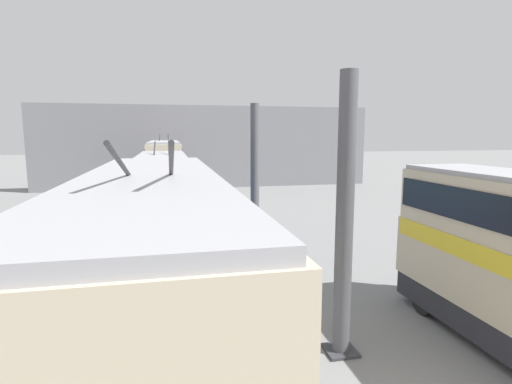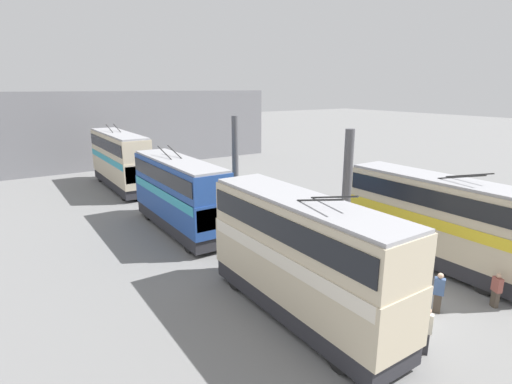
{
  "view_description": "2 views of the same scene",
  "coord_description": "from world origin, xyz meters",
  "px_view_note": "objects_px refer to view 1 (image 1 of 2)",
  "views": [
    {
      "loc": [
        -5.12,
        4.33,
        5.76
      ],
      "look_at": [
        12.38,
        0.49,
        3.17
      ],
      "focal_mm": 28.0,
      "sensor_mm": 36.0,
      "label": 1
    },
    {
      "loc": [
        -9.32,
        14.34,
        9.23
      ],
      "look_at": [
        12.65,
        -0.29,
        2.28
      ],
      "focal_mm": 28.0,
      "sensor_mm": 36.0,
      "label": 2
    }
  ],
  "objects_px": {
    "bus_right_near": "(155,295)",
    "oil_drum": "(224,244)",
    "bus_right_mid": "(163,198)",
    "bus_right_far": "(165,169)",
    "person_aisle_midway": "(285,251)"
  },
  "relations": [
    {
      "from": "bus_right_mid",
      "to": "bus_right_far",
      "type": "distance_m",
      "value": 13.67
    },
    {
      "from": "bus_right_near",
      "to": "bus_right_mid",
      "type": "height_order",
      "value": "bus_right_near"
    },
    {
      "from": "bus_right_mid",
      "to": "bus_right_far",
      "type": "height_order",
      "value": "bus_right_far"
    },
    {
      "from": "bus_right_far",
      "to": "person_aisle_midway",
      "type": "bearing_deg",
      "value": -163.77
    },
    {
      "from": "person_aisle_midway",
      "to": "bus_right_far",
      "type": "bearing_deg",
      "value": 95.37
    },
    {
      "from": "bus_right_far",
      "to": "bus_right_mid",
      "type": "bearing_deg",
      "value": 180.0
    },
    {
      "from": "bus_right_near",
      "to": "person_aisle_midway",
      "type": "bearing_deg",
      "value": -30.17
    },
    {
      "from": "bus_right_near",
      "to": "oil_drum",
      "type": "bearing_deg",
      "value": -13.51
    },
    {
      "from": "oil_drum",
      "to": "person_aisle_midway",
      "type": "bearing_deg",
      "value": -145.2
    },
    {
      "from": "bus_right_far",
      "to": "oil_drum",
      "type": "xyz_separation_m",
      "value": [
        -14.15,
        -2.84,
        -2.56
      ]
    },
    {
      "from": "bus_right_near",
      "to": "oil_drum",
      "type": "xyz_separation_m",
      "value": [
        11.83,
        -2.84,
        -2.48
      ]
    },
    {
      "from": "bus_right_near",
      "to": "bus_right_far",
      "type": "height_order",
      "value": "bus_right_far"
    },
    {
      "from": "bus_right_near",
      "to": "person_aisle_midway",
      "type": "height_order",
      "value": "bus_right_near"
    },
    {
      "from": "oil_drum",
      "to": "bus_right_far",
      "type": "bearing_deg",
      "value": 11.36
    },
    {
      "from": "bus_right_mid",
      "to": "person_aisle_midway",
      "type": "bearing_deg",
      "value": -125.84
    }
  ]
}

